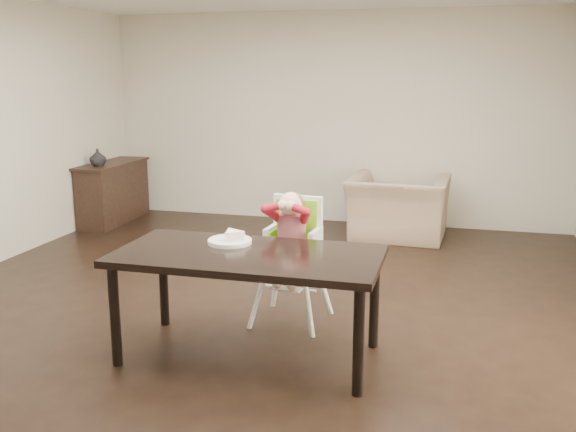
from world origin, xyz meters
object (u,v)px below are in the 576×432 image
at_px(high_chair, 293,230).
at_px(armchair, 398,197).
at_px(dining_table, 248,264).
at_px(sideboard, 113,192).

relative_size(high_chair, armchair, 0.92).
relative_size(dining_table, sideboard, 1.43).
xyz_separation_m(dining_table, high_chair, (0.13, 0.72, 0.07)).
bearing_deg(armchair, sideboard, 4.59).
height_order(armchair, sideboard, armchair).
xyz_separation_m(dining_table, sideboard, (-3.01, 3.45, -0.27)).
xyz_separation_m(high_chair, sideboard, (-3.14, 2.73, -0.34)).
height_order(dining_table, armchair, armchair).
height_order(high_chair, armchair, high_chair).
distance_m(dining_table, sideboard, 4.59).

